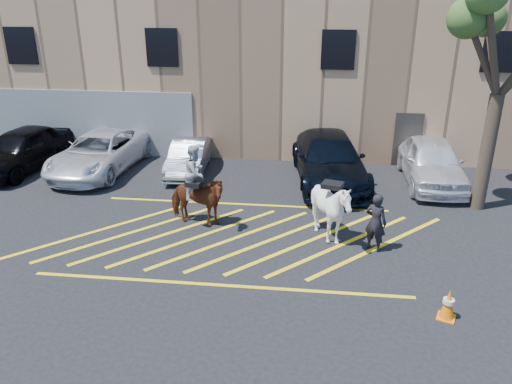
# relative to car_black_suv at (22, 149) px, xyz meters

# --- Properties ---
(ground) EXTENTS (90.00, 90.00, 0.00)m
(ground) POSITION_rel_car_black_suv_xyz_m (9.38, -4.74, -0.84)
(ground) COLOR black
(ground) RESTS_ON ground
(car_black_suv) EXTENTS (2.65, 5.16, 1.68)m
(car_black_suv) POSITION_rel_car_black_suv_xyz_m (0.00, 0.00, 0.00)
(car_black_suv) COLOR black
(car_black_suv) RESTS_ON ground
(car_white_pickup) EXTENTS (2.97, 5.64, 1.51)m
(car_white_pickup) POSITION_rel_car_black_suv_xyz_m (3.16, 0.17, -0.08)
(car_white_pickup) COLOR silver
(car_white_pickup) RESTS_ON ground
(car_silver_sedan) EXTENTS (1.57, 3.90, 1.26)m
(car_silver_sedan) POSITION_rel_car_black_suv_xyz_m (6.72, 0.42, -0.21)
(car_silver_sedan) COLOR gray
(car_silver_sedan) RESTS_ON ground
(car_blue_suv) EXTENTS (3.19, 6.23, 1.73)m
(car_blue_suv) POSITION_rel_car_black_suv_xyz_m (12.18, 0.09, 0.02)
(car_blue_suv) COLOR black
(car_blue_suv) RESTS_ON ground
(car_white_suv) EXTENTS (1.97, 4.90, 1.67)m
(car_white_suv) POSITION_rel_car_black_suv_xyz_m (15.97, 0.32, -0.00)
(car_white_suv) COLOR white
(car_white_suv) RESTS_ON ground
(handler) EXTENTS (0.73, 0.65, 1.68)m
(handler) POSITION_rel_car_black_suv_xyz_m (13.36, -5.23, -0.00)
(handler) COLOR black
(handler) RESTS_ON ground
(warehouse) EXTENTS (32.42, 10.20, 7.30)m
(warehouse) POSITION_rel_car_black_suv_xyz_m (9.36, 7.26, 2.81)
(warehouse) COLOR tan
(warehouse) RESTS_ON ground
(hatching_zone) EXTENTS (12.60, 5.12, 0.01)m
(hatching_zone) POSITION_rel_car_black_suv_xyz_m (9.38, -5.04, -0.83)
(hatching_zone) COLOR yellow
(hatching_zone) RESTS_ON ground
(mounted_bay) EXTENTS (2.08, 1.28, 2.56)m
(mounted_bay) POSITION_rel_car_black_suv_xyz_m (8.10, -4.23, 0.19)
(mounted_bay) COLOR #602A16
(mounted_bay) RESTS_ON ground
(saddled_white) EXTENTS (2.00, 2.13, 1.93)m
(saddled_white) POSITION_rel_car_black_suv_xyz_m (12.14, -4.79, 0.13)
(saddled_white) COLOR white
(saddled_white) RESTS_ON ground
(traffic_cone) EXTENTS (0.49, 0.49, 0.73)m
(traffic_cone) POSITION_rel_car_black_suv_xyz_m (14.65, -8.25, -0.48)
(traffic_cone) COLOR orange
(traffic_cone) RESTS_ON ground
(tree) EXTENTS (3.99, 4.37, 7.31)m
(tree) POSITION_rel_car_black_suv_xyz_m (17.09, -1.89, 4.85)
(tree) COLOR #4B3F2D
(tree) RESTS_ON ground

